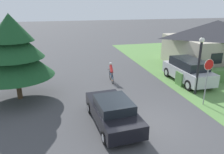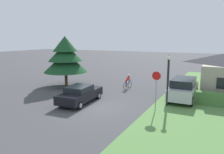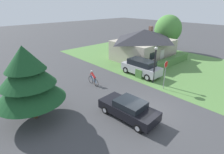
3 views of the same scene
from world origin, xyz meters
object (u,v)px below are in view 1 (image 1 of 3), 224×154
sedan_left_lane (113,112)px  parked_suv_right (188,71)px  cyclist (111,73)px  street_lamp (199,60)px  stop_sign (208,74)px  conifer_tall_near (13,50)px  cottage_house (215,42)px

sedan_left_lane → parked_suv_right: (7.31, 4.68, 0.24)m
cyclist → street_lamp: street_lamp is taller
sedan_left_lane → stop_sign: size_ratio=1.60×
stop_sign → street_lamp: 1.68m
parked_suv_right → conifer_tall_near: bearing=89.9°
sedan_left_lane → stop_sign: (6.02, 0.82, 1.30)m
sedan_left_lane → street_lamp: size_ratio=1.16×
conifer_tall_near → cottage_house: bearing=12.6°
parked_suv_right → stop_sign: (-1.29, -3.86, 1.06)m
cottage_house → street_lamp: cottage_house is taller
cottage_house → conifer_tall_near: conifer_tall_near is taller
sedan_left_lane → street_lamp: street_lamp is taller
cyclist → street_lamp: 6.57m
sedan_left_lane → cyclist: bearing=-17.3°
sedan_left_lane → street_lamp: bearing=-73.7°
cyclist → parked_suv_right: bearing=-101.4°
cottage_house → cyclist: cottage_house is taller
parked_suv_right → conifer_tall_near: size_ratio=0.86×
parked_suv_right → stop_sign: stop_sign is taller
parked_suv_right → street_lamp: street_lamp is taller
cottage_house → sedan_left_lane: bearing=-145.6°
sedan_left_lane → stop_sign: bearing=-86.1°
parked_suv_right → street_lamp: size_ratio=1.18×
cottage_house → stop_sign: size_ratio=3.04×
cyclist → stop_sign: stop_sign is taller
parked_suv_right → cottage_house: bearing=-53.8°
parked_suv_right → sedan_left_lane: bearing=122.3°
stop_sign → conifer_tall_near: size_ratio=0.53×
parked_suv_right → conifer_tall_near: 12.65m
cottage_house → cyclist: bearing=-168.1°
parked_suv_right → stop_sign: bearing=161.2°
cottage_house → stop_sign: bearing=-130.2°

